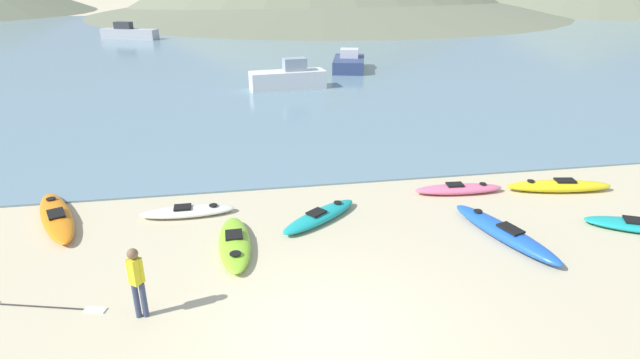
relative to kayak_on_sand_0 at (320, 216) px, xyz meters
The scene contains 15 objects.
ground_plane 4.81m from the kayak_on_sand_0, 97.75° to the right, with size 400.00×400.00×0.00m, color #C6B793.
bay_water 37.37m from the kayak_on_sand_0, 91.00° to the left, with size 160.00×70.00×0.06m, color slate.
kayak_on_sand_0 is the anchor object (origin of this frame).
kayak_on_sand_1 2.58m from the kayak_on_sand_0, 154.71° to the right, with size 0.84×2.78×0.34m.
kayak_on_sand_2 7.23m from the kayak_on_sand_0, behind, with size 2.08×3.57×0.35m.
kayak_on_sand_3 4.84m from the kayak_on_sand_0, 21.70° to the right, with size 1.67×3.57×0.41m.
kayak_on_sand_4 3.74m from the kayak_on_sand_0, 165.13° to the left, with size 2.61×0.71×0.29m.
kayak_on_sand_5 7.74m from the kayak_on_sand_0, ahead, with size 3.34×1.13×0.39m.
kayak_on_sand_6 4.68m from the kayak_on_sand_0, 13.51° to the left, with size 2.79×0.78×0.33m.
kayak_on_sand_8 8.50m from the kayak_on_sand_0, 13.24° to the right, with size 2.73×1.85×0.29m.
person_near_foreground 5.49m from the kayak_on_sand_0, 140.36° to the right, with size 0.31×0.28×1.55m.
moored_boat_0 16.59m from the kayak_on_sand_0, 86.51° to the left, with size 4.43×1.87×1.73m.
moored_boat_1 43.85m from the kayak_on_sand_0, 106.14° to the left, with size 5.84×3.41×1.64m.
moored_boat_2 22.50m from the kayak_on_sand_0, 75.14° to the left, with size 3.01×4.43×1.38m.
loose_paddle 6.90m from the kayak_on_sand_0, 155.97° to the right, with size 2.73×0.90×0.03m.
Camera 1 is at (-1.42, -7.32, 6.37)m, focal length 28.00 mm.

